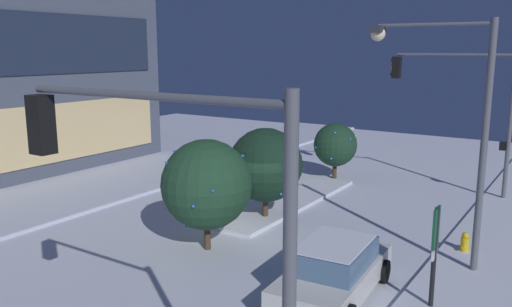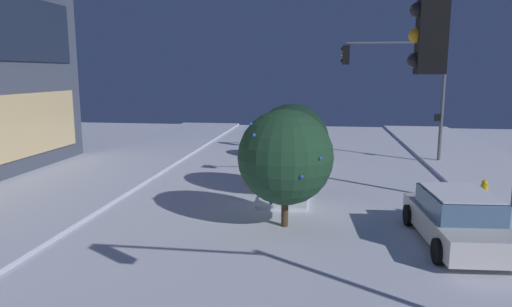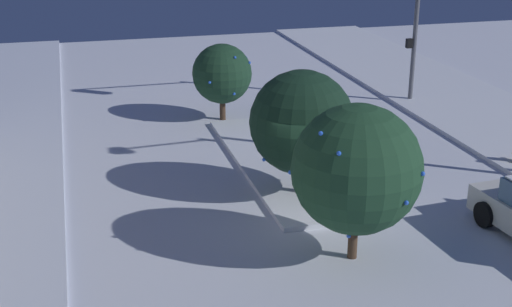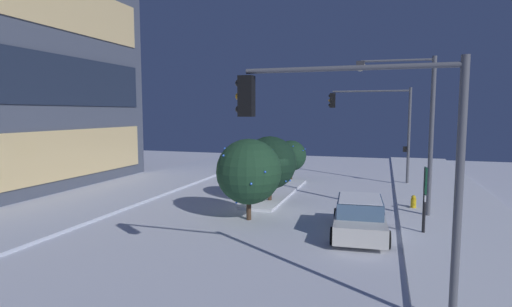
# 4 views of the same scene
# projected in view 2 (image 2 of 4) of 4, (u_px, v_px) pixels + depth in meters

# --- Properties ---
(ground) EXTENTS (52.00, 52.00, 0.00)m
(ground) POSITION_uv_depth(u_px,v_px,m) (289.00, 211.00, 16.00)
(ground) COLOR silver
(curb_strip_far) EXTENTS (52.00, 5.20, 0.14)m
(curb_strip_far) POSITION_uv_depth(u_px,v_px,m) (47.00, 199.00, 17.24)
(curb_strip_far) COLOR silver
(curb_strip_far) RESTS_ON ground
(median_strip) EXTENTS (9.00, 1.80, 0.14)m
(median_strip) POSITION_uv_depth(u_px,v_px,m) (290.00, 180.00, 20.42)
(median_strip) COLOR silver
(median_strip) RESTS_ON ground
(car_near) EXTENTS (4.72, 2.35, 1.49)m
(car_near) POSITION_uv_depth(u_px,v_px,m) (457.00, 219.00, 12.90)
(car_near) COLOR silver
(car_near) RESTS_ON ground
(traffic_light_corner_near_right) EXTENTS (0.32, 5.40, 6.44)m
(traffic_light_corner_near_right) POSITION_uv_depth(u_px,v_px,m) (403.00, 78.00, 24.14)
(traffic_light_corner_near_right) COLOR #565960
(traffic_light_corner_near_right) RESTS_ON ground
(street_lamp_arched) EXTENTS (0.58, 3.47, 7.30)m
(street_lamp_arched) POSITION_uv_depth(u_px,v_px,m) (496.00, 70.00, 15.32)
(street_lamp_arched) COLOR #565960
(street_lamp_arched) RESTS_ON ground
(fire_hydrant) EXTENTS (0.48, 0.26, 0.76)m
(fire_hydrant) POSITION_uv_depth(u_px,v_px,m) (484.00, 190.00, 17.42)
(fire_hydrant) COLOR gold
(fire_hydrant) RESTS_ON ground
(decorated_tree_median) EXTENTS (2.88, 2.83, 3.57)m
(decorated_tree_median) POSITION_uv_depth(u_px,v_px,m) (292.00, 141.00, 17.67)
(decorated_tree_median) COLOR #473323
(decorated_tree_median) RESTS_ON ground
(decorated_tree_left_of_median) EXTENTS (2.19, 2.19, 2.84)m
(decorated_tree_left_of_median) POSITION_uv_depth(u_px,v_px,m) (291.00, 128.00, 25.09)
(decorated_tree_left_of_median) COLOR #473323
(decorated_tree_left_of_median) RESTS_ON ground
(decorated_tree_right_of_median) EXTENTS (2.93, 2.93, 3.66)m
(decorated_tree_right_of_median) POSITION_uv_depth(u_px,v_px,m) (285.00, 157.00, 14.10)
(decorated_tree_right_of_median) COLOR #473323
(decorated_tree_right_of_median) RESTS_ON ground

